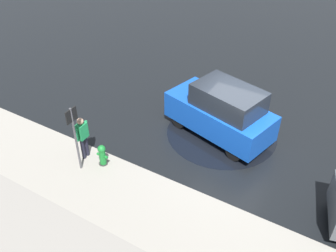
% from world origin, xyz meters
% --- Properties ---
extents(ground_plane, '(60.00, 60.00, 0.00)m').
position_xyz_m(ground_plane, '(0.00, 0.00, 0.00)').
color(ground_plane, black).
extents(kerb_strip, '(24.00, 3.20, 0.04)m').
position_xyz_m(kerb_strip, '(0.00, 4.20, 0.02)').
color(kerb_strip, gray).
rests_on(kerb_strip, ground).
extents(moving_hatchback, '(4.20, 2.63, 2.06)m').
position_xyz_m(moving_hatchback, '(0.67, -0.39, 1.03)').
color(moving_hatchback, blue).
rests_on(moving_hatchback, ground).
extents(fire_hydrant, '(0.42, 0.31, 0.80)m').
position_xyz_m(fire_hydrant, '(3.32, 3.09, 0.40)').
color(fire_hydrant, '#197A2D').
rests_on(fire_hydrant, ground).
extents(pedestrian, '(0.24, 0.57, 1.62)m').
position_xyz_m(pedestrian, '(4.07, 3.10, 0.96)').
color(pedestrian, '#1E8C4C').
rests_on(pedestrian, ground).
extents(sign_post, '(0.07, 0.44, 2.40)m').
position_xyz_m(sign_post, '(3.82, 3.64, 1.58)').
color(sign_post, '#4C4C51').
rests_on(sign_post, ground).
extents(puddle_patch, '(4.07, 4.07, 0.01)m').
position_xyz_m(puddle_patch, '(0.64, -0.52, 0.00)').
color(puddle_patch, black).
rests_on(puddle_patch, ground).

